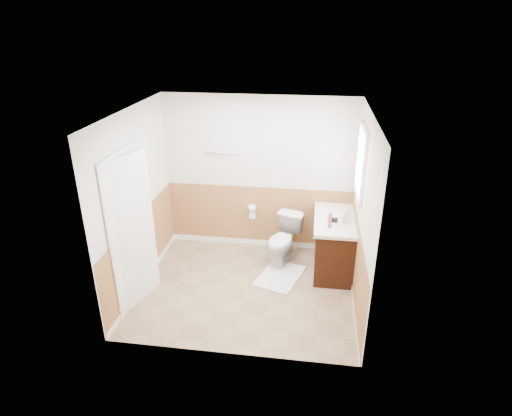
# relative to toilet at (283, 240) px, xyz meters

# --- Properties ---
(floor) EXTENTS (3.00, 3.00, 0.00)m
(floor) POSITION_rel_toilet_xyz_m (-0.45, -0.82, -0.37)
(floor) COLOR #8C7051
(floor) RESTS_ON ground
(ceiling) EXTENTS (3.00, 3.00, 0.00)m
(ceiling) POSITION_rel_toilet_xyz_m (-0.45, -0.82, 2.13)
(ceiling) COLOR white
(ceiling) RESTS_ON floor
(wall_back) EXTENTS (3.00, 0.00, 3.00)m
(wall_back) POSITION_rel_toilet_xyz_m (-0.45, 0.48, 0.88)
(wall_back) COLOR silver
(wall_back) RESTS_ON floor
(wall_front) EXTENTS (3.00, 0.00, 3.00)m
(wall_front) POSITION_rel_toilet_xyz_m (-0.45, -2.12, 0.88)
(wall_front) COLOR silver
(wall_front) RESTS_ON floor
(wall_left) EXTENTS (0.00, 3.00, 3.00)m
(wall_left) POSITION_rel_toilet_xyz_m (-1.95, -0.82, 0.88)
(wall_left) COLOR silver
(wall_left) RESTS_ON floor
(wall_right) EXTENTS (0.00, 3.00, 3.00)m
(wall_right) POSITION_rel_toilet_xyz_m (1.05, -0.82, 0.88)
(wall_right) COLOR silver
(wall_right) RESTS_ON floor
(wainscot_back) EXTENTS (3.00, 0.00, 3.00)m
(wainscot_back) POSITION_rel_toilet_xyz_m (-0.45, 0.47, 0.13)
(wainscot_back) COLOR #A87143
(wainscot_back) RESTS_ON floor
(wainscot_front) EXTENTS (3.00, 0.00, 3.00)m
(wainscot_front) POSITION_rel_toilet_xyz_m (-0.45, -2.10, 0.13)
(wainscot_front) COLOR #A87143
(wainscot_front) RESTS_ON floor
(wainscot_left) EXTENTS (0.00, 2.60, 2.60)m
(wainscot_left) POSITION_rel_toilet_xyz_m (-1.93, -0.82, 0.13)
(wainscot_left) COLOR #A87143
(wainscot_left) RESTS_ON floor
(wainscot_right) EXTENTS (0.00, 2.60, 2.60)m
(wainscot_right) POSITION_rel_toilet_xyz_m (1.04, -0.82, 0.13)
(wainscot_right) COLOR #A87143
(wainscot_right) RESTS_ON floor
(toilet) EXTENTS (0.62, 0.82, 0.74)m
(toilet) POSITION_rel_toilet_xyz_m (0.00, 0.00, 0.00)
(toilet) COLOR white
(toilet) RESTS_ON floor
(bath_mat) EXTENTS (0.77, 0.93, 0.02)m
(bath_mat) POSITION_rel_toilet_xyz_m (0.00, -0.45, -0.36)
(bath_mat) COLOR white
(bath_mat) RESTS_ON floor
(vanity_cabinet) EXTENTS (0.55, 1.10, 0.80)m
(vanity_cabinet) POSITION_rel_toilet_xyz_m (0.77, -0.11, 0.03)
(vanity_cabinet) COLOR black
(vanity_cabinet) RESTS_ON floor
(vanity_knob_left) EXTENTS (0.03, 0.03, 0.03)m
(vanity_knob_left) POSITION_rel_toilet_xyz_m (0.47, -0.21, 0.18)
(vanity_knob_left) COLOR #B6B7BD
(vanity_knob_left) RESTS_ON vanity_cabinet
(vanity_knob_right) EXTENTS (0.03, 0.03, 0.03)m
(vanity_knob_right) POSITION_rel_toilet_xyz_m (0.47, -0.01, 0.18)
(vanity_knob_right) COLOR silver
(vanity_knob_right) RESTS_ON vanity_cabinet
(countertop) EXTENTS (0.60, 1.15, 0.05)m
(countertop) POSITION_rel_toilet_xyz_m (0.76, -0.11, 0.45)
(countertop) COLOR silver
(countertop) RESTS_ON vanity_cabinet
(sink_basin) EXTENTS (0.36, 0.36, 0.02)m
(sink_basin) POSITION_rel_toilet_xyz_m (0.77, 0.04, 0.49)
(sink_basin) COLOR white
(sink_basin) RESTS_ON countertop
(faucet) EXTENTS (0.02, 0.02, 0.14)m
(faucet) POSITION_rel_toilet_xyz_m (0.95, 0.04, 0.55)
(faucet) COLOR silver
(faucet) RESTS_ON countertop
(lotion_bottle) EXTENTS (0.05, 0.05, 0.22)m
(lotion_bottle) POSITION_rel_toilet_xyz_m (0.67, -0.42, 0.59)
(lotion_bottle) COLOR #C03169
(lotion_bottle) RESTS_ON countertop
(soap_dispenser) EXTENTS (0.09, 0.09, 0.18)m
(soap_dispenser) POSITION_rel_toilet_xyz_m (0.89, -0.24, 0.57)
(soap_dispenser) COLOR #9AA5AE
(soap_dispenser) RESTS_ON countertop
(hair_dryer_body) EXTENTS (0.14, 0.07, 0.07)m
(hair_dryer_body) POSITION_rel_toilet_xyz_m (0.72, -0.23, 0.51)
(hair_dryer_body) COLOR black
(hair_dryer_body) RESTS_ON countertop
(hair_dryer_handle) EXTENTS (0.03, 0.03, 0.07)m
(hair_dryer_handle) POSITION_rel_toilet_xyz_m (0.69, -0.16, 0.48)
(hair_dryer_handle) COLOR black
(hair_dryer_handle) RESTS_ON countertop
(mirror_panel) EXTENTS (0.02, 0.35, 0.90)m
(mirror_panel) POSITION_rel_toilet_xyz_m (1.03, 0.28, 1.18)
(mirror_panel) COLOR silver
(mirror_panel) RESTS_ON wall_right
(window_frame) EXTENTS (0.04, 0.80, 1.00)m
(window_frame) POSITION_rel_toilet_xyz_m (1.02, -0.23, 1.38)
(window_frame) COLOR white
(window_frame) RESTS_ON wall_right
(window_glass) EXTENTS (0.01, 0.70, 0.90)m
(window_glass) POSITION_rel_toilet_xyz_m (1.04, -0.23, 1.38)
(window_glass) COLOR white
(window_glass) RESTS_ON wall_right
(door) EXTENTS (0.29, 0.78, 2.04)m
(door) POSITION_rel_toilet_xyz_m (-1.85, -1.27, 0.65)
(door) COLOR white
(door) RESTS_ON wall_left
(door_frame) EXTENTS (0.02, 0.92, 2.10)m
(door_frame) POSITION_rel_toilet_xyz_m (-1.92, -1.27, 0.66)
(door_frame) COLOR white
(door_frame) RESTS_ON wall_left
(door_knob) EXTENTS (0.06, 0.06, 0.06)m
(door_knob) POSITION_rel_toilet_xyz_m (-1.79, -0.94, 0.58)
(door_knob) COLOR silver
(door_knob) RESTS_ON door
(towel_bar) EXTENTS (0.62, 0.02, 0.02)m
(towel_bar) POSITION_rel_toilet_xyz_m (-1.00, 0.43, 1.23)
(towel_bar) COLOR silver
(towel_bar) RESTS_ON wall_back
(tp_holder_bar) EXTENTS (0.14, 0.02, 0.02)m
(tp_holder_bar) POSITION_rel_toilet_xyz_m (-0.55, 0.41, 0.33)
(tp_holder_bar) COLOR silver
(tp_holder_bar) RESTS_ON wall_back
(tp_roll) EXTENTS (0.10, 0.11, 0.11)m
(tp_roll) POSITION_rel_toilet_xyz_m (-0.55, 0.41, 0.33)
(tp_roll) COLOR white
(tp_roll) RESTS_ON tp_holder_bar
(tp_sheet) EXTENTS (0.10, 0.01, 0.16)m
(tp_sheet) POSITION_rel_toilet_xyz_m (-0.55, 0.41, 0.22)
(tp_sheet) COLOR white
(tp_sheet) RESTS_ON tp_roll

